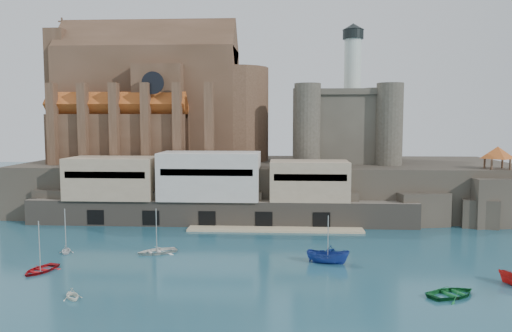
{
  "coord_description": "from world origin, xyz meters",
  "views": [
    {
      "loc": [
        3.54,
        -66.2,
        18.92
      ],
      "look_at": [
        -2.1,
        32.0,
        9.74
      ],
      "focal_mm": 35.0,
      "sensor_mm": 36.0,
      "label": 1
    }
  ],
  "objects_px": {
    "boat_1": "(72,299)",
    "boat_2": "(328,263)",
    "castle_keep": "(344,122)",
    "pavilion": "(498,154)",
    "boat_0": "(40,271)",
    "church": "(158,105)"
  },
  "relations": [
    {
      "from": "church",
      "to": "castle_keep",
      "type": "bearing_deg",
      "value": -1.11
    },
    {
      "from": "castle_keep",
      "to": "pavilion",
      "type": "relative_size",
      "value": 4.58
    },
    {
      "from": "boat_0",
      "to": "boat_2",
      "type": "height_order",
      "value": "boat_2"
    },
    {
      "from": "boat_1",
      "to": "boat_2",
      "type": "bearing_deg",
      "value": -12.37
    },
    {
      "from": "church",
      "to": "pavilion",
      "type": "bearing_deg",
      "value": -13.48
    },
    {
      "from": "castle_keep",
      "to": "boat_2",
      "type": "distance_m",
      "value": 46.72
    },
    {
      "from": "boat_0",
      "to": "pavilion",
      "type": "bearing_deg",
      "value": 41.84
    },
    {
      "from": "pavilion",
      "to": "boat_0",
      "type": "relative_size",
      "value": 1.21
    },
    {
      "from": "boat_2",
      "to": "boat_1",
      "type": "bearing_deg",
      "value": 129.85
    },
    {
      "from": "castle_keep",
      "to": "boat_1",
      "type": "distance_m",
      "value": 69.49
    },
    {
      "from": "boat_0",
      "to": "boat_2",
      "type": "distance_m",
      "value": 36.63
    },
    {
      "from": "boat_0",
      "to": "church",
      "type": "bearing_deg",
      "value": 102.99
    },
    {
      "from": "boat_1",
      "to": "boat_0",
      "type": "bearing_deg",
      "value": 91.36
    },
    {
      "from": "church",
      "to": "boat_0",
      "type": "xyz_separation_m",
      "value": [
        -2.75,
        -48.89,
        -22.13
      ]
    },
    {
      "from": "boat_1",
      "to": "boat_2",
      "type": "height_order",
      "value": "boat_2"
    },
    {
      "from": "pavilion",
      "to": "boat_0",
      "type": "distance_m",
      "value": 77.45
    },
    {
      "from": "pavilion",
      "to": "boat_0",
      "type": "height_order",
      "value": "pavilion"
    },
    {
      "from": "church",
      "to": "boat_0",
      "type": "distance_m",
      "value": 53.74
    },
    {
      "from": "pavilion",
      "to": "boat_1",
      "type": "relative_size",
      "value": 2.28
    },
    {
      "from": "pavilion",
      "to": "boat_2",
      "type": "bearing_deg",
      "value": -140.06
    },
    {
      "from": "castle_keep",
      "to": "pavilion",
      "type": "bearing_deg",
      "value": -30.18
    },
    {
      "from": "church",
      "to": "boat_0",
      "type": "relative_size",
      "value": 8.9
    }
  ]
}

